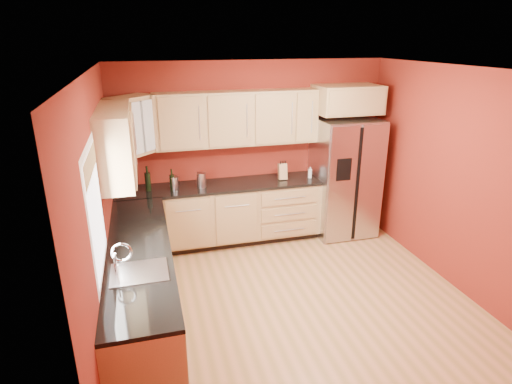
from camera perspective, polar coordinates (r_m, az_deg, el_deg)
The scene contains 23 objects.
floor at distance 5.17m, azimuth 5.27°, elevation -14.20°, with size 4.00×4.00×0.00m, color #A1773E.
ceiling at distance 4.29m, azimuth 6.40°, elevation 15.89°, with size 4.00×4.00×0.00m, color white.
wall_back at distance 6.39m, azimuth -0.55°, elevation 5.51°, with size 4.00×0.04×2.60m, color maroon.
wall_front at distance 2.99m, azimuth 19.77°, elevation -13.70°, with size 4.00×0.04×2.60m, color maroon.
wall_left at distance 4.32m, azimuth -19.93°, elevation -2.99°, with size 0.04×4.00×2.60m, color maroon.
wall_right at distance 5.58m, azimuth 25.40°, elevation 1.35°, with size 0.04×4.00×2.60m, color maroon.
base_cabinets_back at distance 6.28m, azimuth -4.70°, elevation -3.13°, with size 2.90×0.60×0.88m, color #A4894F.
base_cabinets_left at distance 4.69m, azimuth -14.95°, elevation -12.40°, with size 0.60×2.80×0.88m, color #A4894F.
countertop_back at distance 6.10m, azimuth -4.81°, elevation 0.81°, with size 2.90×0.62×0.04m, color black.
countertop_left at distance 4.46m, azimuth -15.34°, elevation -7.38°, with size 0.62×2.80×0.04m, color black.
upper_cabinets_back at distance 6.06m, azimuth -2.49°, elevation 9.78°, with size 2.30×0.33×0.75m, color #A4894F.
upper_cabinets_left at distance 4.84m, azimuth -18.16°, elevation 6.19°, with size 0.33×1.35×0.75m, color #A4894F.
corner_upper_cabinet at distance 5.76m, azimuth -16.18°, elevation 8.48°, with size 0.62×0.33×0.75m, color #A4894F.
over_fridge_cabinet at distance 6.44m, azimuth 12.09°, elevation 12.00°, with size 0.92×0.60×0.40m, color #A4894F.
refrigerator at distance 6.63m, azimuth 11.66°, elevation 1.95°, with size 0.90×0.75×1.78m, color #B6B6BB.
window at distance 3.76m, azimuth -20.56°, elevation -2.34°, with size 0.03×0.90×1.00m, color white.
sink_faucet at distance 3.94m, azimuth -15.49°, elevation -8.45°, with size 0.50×0.42×0.30m, color silver, non-canonical shape.
canister_left at distance 5.94m, azimuth -10.86°, elevation 1.15°, with size 0.12×0.12×0.19m, color #B6B6BB.
canister_right at distance 5.99m, azimuth -7.28°, elevation 1.59°, with size 0.13×0.13×0.21m, color #B6B6BB.
wine_bottle_a at distance 5.91m, azimuth -11.13°, elevation 1.60°, with size 0.07×0.07×0.30m, color black, non-canonical shape.
wine_bottle_b at distance 5.97m, azimuth -14.25°, elevation 1.76°, with size 0.08×0.08×0.35m, color black, non-canonical shape.
knife_block at distance 6.29m, azimuth 3.56°, elevation 2.76°, with size 0.12×0.11×0.23m, color tan.
soap_dispenser at distance 6.40m, azimuth 7.22°, elevation 2.60°, with size 0.06×0.06×0.17m, color silver.
Camera 1 is at (-1.55, -3.99, 2.90)m, focal length 30.00 mm.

